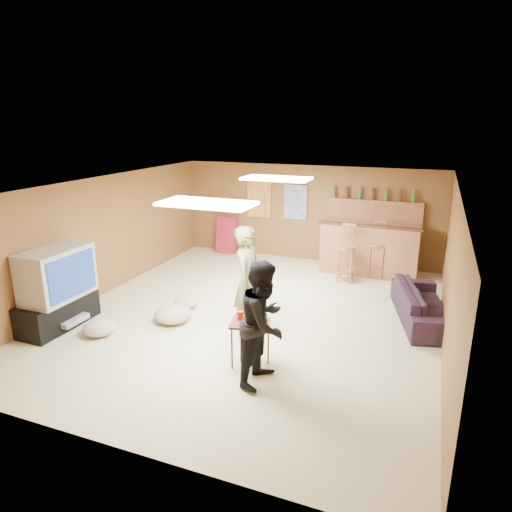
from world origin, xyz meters
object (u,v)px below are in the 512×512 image
(bar_counter, at_px, (369,249))
(tray_table, at_px, (250,345))
(person_black, at_px, (264,323))
(person_olive, at_px, (249,281))
(sofa, at_px, (424,304))
(tv_body, at_px, (57,274))

(bar_counter, distance_m, tray_table, 4.58)
(tray_table, bearing_deg, person_black, -40.83)
(person_olive, bearing_deg, tray_table, -157.50)
(person_olive, bearing_deg, sofa, -60.43)
(bar_counter, bearing_deg, tv_body, -133.00)
(bar_counter, height_order, sofa, bar_counter)
(tray_table, bearing_deg, sofa, 48.78)
(person_black, xyz_separation_m, tray_table, (-0.28, 0.24, -0.47))
(tv_body, distance_m, person_black, 3.54)
(person_black, bearing_deg, sofa, -28.53)
(bar_counter, height_order, person_olive, person_olive)
(person_olive, height_order, person_black, person_olive)
(person_black, xyz_separation_m, sofa, (1.82, 2.64, -0.52))
(sofa, bearing_deg, person_black, 131.27)
(tv_body, xyz_separation_m, bar_counter, (4.15, 4.45, -0.35))
(bar_counter, bearing_deg, person_black, -97.46)
(tray_table, bearing_deg, tv_body, 179.37)
(sofa, bearing_deg, tray_table, 124.61)
(sofa, relative_size, tray_table, 2.97)
(tv_body, relative_size, sofa, 0.57)
(sofa, bearing_deg, bar_counter, 15.72)
(person_olive, bearing_deg, person_black, -150.64)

